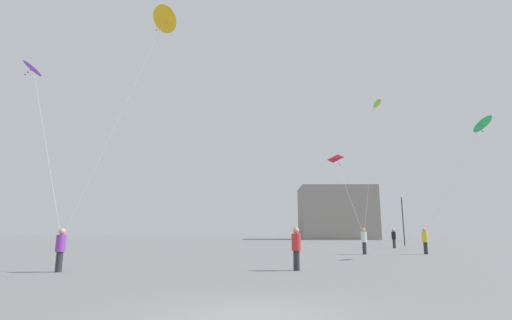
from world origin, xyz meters
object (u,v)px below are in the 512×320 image
object	(u,v)px
kite_emerald_diamond	(483,123)
kite_violet_diamond	(35,68)
person_in_red	(297,247)
person_in_black	(395,237)
building_left_hall	(337,213)
person_in_yellow	(426,240)
kite_lime_diamond	(378,105)
kite_crimson_delta	(337,159)
person_in_purple	(62,248)
lamppost_east	(404,212)
person_in_white	(365,240)
kite_amber_diamond	(166,20)

from	to	relation	value
kite_emerald_diamond	kite_violet_diamond	bearing A→B (deg)	179.40
person_in_red	kite_violet_diamond	xyz separation A→B (m)	(-16.48, 6.96, 11.27)
person_in_black	building_left_hall	size ratio (longest dim) A/B	0.12
person_in_yellow	building_left_hall	distance (m)	52.10
kite_emerald_diamond	person_in_yellow	bearing A→B (deg)	114.30
kite_lime_diamond	kite_crimson_delta	bearing A→B (deg)	112.25
person_in_yellow	person_in_black	bearing A→B (deg)	-109.70
person_in_black	person_in_purple	bearing A→B (deg)	-86.03
person_in_black	person_in_yellow	bearing A→B (deg)	-49.14
person_in_black	kite_emerald_diamond	distance (m)	16.34
kite_violet_diamond	lamppost_east	distance (m)	38.82
person_in_white	kite_crimson_delta	size ratio (longest dim) A/B	0.25
kite_violet_diamond	kite_lime_diamond	bearing A→B (deg)	12.37
person_in_white	lamppost_east	xyz separation A→B (m)	(9.28, 16.34, 2.80)
person_in_purple	person_in_white	distance (m)	19.64
person_in_purple	kite_emerald_diamond	world-z (taller)	kite_emerald_diamond
person_in_red	kite_violet_diamond	bearing A→B (deg)	-102.21
building_left_hall	person_in_yellow	bearing A→B (deg)	-95.20
kite_amber_diamond	building_left_hall	bearing A→B (deg)	70.93
building_left_hall	lamppost_east	bearing A→B (deg)	-89.80
kite_lime_diamond	lamppost_east	size ratio (longest dim) A/B	1.85
kite_emerald_diamond	lamppost_east	xyz separation A→B (m)	(2.71, 20.87, -4.52)
kite_amber_diamond	person_in_yellow	bearing A→B (deg)	31.90
kite_lime_diamond	building_left_hall	size ratio (longest dim) A/B	0.70
person_in_red	building_left_hall	xyz separation A→B (m)	(15.22, 63.04, 4.43)
person_in_yellow	kite_lime_diamond	distance (m)	10.85
lamppost_east	kite_crimson_delta	bearing A→B (deg)	-134.75
person_in_purple	kite_amber_diamond	size ratio (longest dim) A/B	0.15
person_in_yellow	person_in_red	distance (m)	15.46
person_in_purple	person_in_red	bearing A→B (deg)	-67.28
kite_amber_diamond	kite_lime_diamond	bearing A→B (deg)	38.78
person_in_red	person_in_yellow	bearing A→B (deg)	147.84
kite_violet_diamond	building_left_hall	size ratio (longest dim) A/B	0.75
kite_emerald_diamond	kite_violet_diamond	world-z (taller)	kite_violet_diamond
kite_amber_diamond	lamppost_east	bearing A→B (deg)	50.94
building_left_hall	kite_emerald_diamond	bearing A→B (deg)	-92.63
person_in_red	person_in_black	xyz separation A→B (m)	(11.86, 21.24, 0.04)
person_in_red	person_in_white	xyz separation A→B (m)	(6.06, 11.18, 0.04)
person_in_black	person_in_white	size ratio (longest dim) A/B	1.00
kite_amber_diamond	person_in_white	bearing A→B (deg)	39.85
person_in_black	kite_crimson_delta	world-z (taller)	kite_crimson_delta
kite_crimson_delta	building_left_hall	bearing A→B (deg)	78.12
kite_amber_diamond	kite_crimson_delta	distance (m)	21.08
kite_lime_diamond	kite_emerald_diamond	size ratio (longest dim) A/B	1.42
person_in_white	kite_violet_diamond	size ratio (longest dim) A/B	0.16
kite_violet_diamond	kite_emerald_diamond	bearing A→B (deg)	-0.60
kite_crimson_delta	building_left_hall	xyz separation A→B (m)	(9.52, 45.24, -2.76)
person_in_purple	person_in_yellow	bearing A→B (deg)	-40.11
person_in_yellow	person_in_white	bearing A→B (deg)	-9.92
person_in_purple	person_in_red	size ratio (longest dim) A/B	0.98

